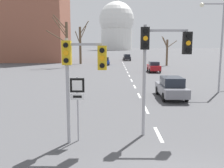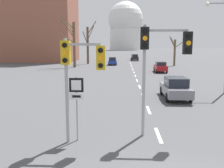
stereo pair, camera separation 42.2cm
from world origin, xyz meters
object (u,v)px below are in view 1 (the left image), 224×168
sedan_near_right (126,57)px  sedan_far_right (171,87)px  traffic_signal_centre_tall (159,53)px  sedan_near_left (127,57)px  traffic_signal_near_left (80,65)px  sedan_mid_centre (154,67)px  route_sign_post (77,98)px  sedan_far_left (105,61)px  street_lamp_right (217,38)px

sedan_near_right → sedan_far_right: sedan_far_right is taller
traffic_signal_centre_tall → sedan_near_left: 56.67m
traffic_signal_near_left → sedan_mid_centre: traffic_signal_near_left is taller
sedan_near_left → sedan_near_right: bearing=90.1°
route_sign_post → sedan_mid_centre: 29.12m
sedan_far_left → traffic_signal_near_left: bearing=-89.4°
sedan_far_right → sedan_far_left: bearing=100.6°
traffic_signal_near_left → sedan_far_left: (-0.47, 42.44, -2.46)m
sedan_near_right → route_sign_post: bearing=-94.6°
traffic_signal_near_left → sedan_mid_centre: size_ratio=1.06×
traffic_signal_centre_tall → street_lamp_right: street_lamp_right is taller
traffic_signal_near_left → street_lamp_right: size_ratio=0.57×
sedan_mid_centre → sedan_near_right: bearing=94.2°
sedan_near_left → route_sign_post: bearing=-95.0°
sedan_near_right → sedan_far_right: bearing=-89.0°
traffic_signal_centre_tall → sedan_mid_centre: bearing=81.5°
traffic_signal_centre_tall → route_sign_post: traffic_signal_centre_tall is taller
sedan_far_right → sedan_near_left: bearing=91.1°
sedan_far_left → sedan_near_right: bearing=75.7°
traffic_signal_near_left → sedan_near_right: traffic_signal_near_left is taller
traffic_signal_centre_tall → route_sign_post: bearing=-168.4°
sedan_far_left → sedan_far_right: size_ratio=0.92×
street_lamp_right → sedan_far_right: street_lamp_right is taller
traffic_signal_near_left → sedan_near_left: size_ratio=1.02×
traffic_signal_near_left → traffic_signal_centre_tall: traffic_signal_centre_tall is taller
street_lamp_right → sedan_near_right: street_lamp_right is taller
sedan_near_right → sedan_far_left: size_ratio=0.94×
route_sign_post → sedan_far_left: route_sign_post is taller
route_sign_post → traffic_signal_near_left: bearing=-57.3°
traffic_signal_near_left → sedan_far_left: bearing=90.6°
sedan_near_left → sedan_far_left: size_ratio=1.03×
route_sign_post → sedan_far_right: 10.73m
traffic_signal_near_left → sedan_near_left: bearing=85.1°
traffic_signal_near_left → sedan_near_left: 57.80m
sedan_mid_centre → sedan_far_right: size_ratio=0.91×
traffic_signal_centre_tall → sedan_mid_centre: (4.11, 27.36, -2.91)m
traffic_signal_centre_tall → sedan_far_left: traffic_signal_centre_tall is taller
route_sign_post → sedan_far_left: (-0.31, 42.20, -1.08)m
street_lamp_right → sedan_near_right: (-5.22, 51.91, -3.90)m
street_lamp_right → traffic_signal_near_left: bearing=-131.3°
route_sign_post → sedan_near_right: 63.38m
sedan_near_left → sedan_far_right: size_ratio=0.95×
sedan_near_left → sedan_near_right: sedan_near_left is taller
traffic_signal_near_left → sedan_mid_centre: 29.39m
route_sign_post → sedan_far_left: size_ratio=0.67×
route_sign_post → street_lamp_right: size_ratio=0.37×
sedan_near_left → street_lamp_right: bearing=-83.5°
sedan_near_left → sedan_far_right: sedan_near_left is taller
traffic_signal_centre_tall → sedan_mid_centre: size_ratio=1.21×
sedan_near_right → sedan_mid_centre: 35.19m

